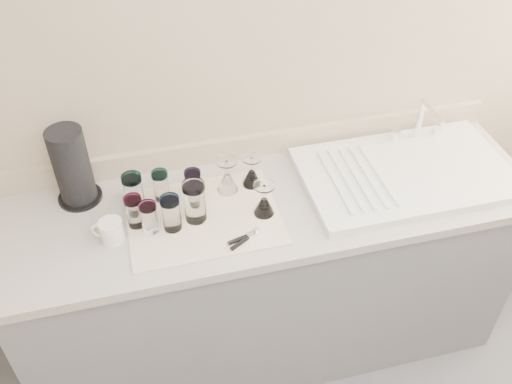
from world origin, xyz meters
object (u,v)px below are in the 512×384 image
object	(u,v)px
tumbler_teal	(134,192)
tumbler_lavender	(195,201)
goblet_back_left	(227,180)
goblet_front_right	(264,204)
tumbler_magenta	(149,217)
tumbler_cyan	(161,185)
goblet_back_right	(252,175)
can_opener	(244,239)
sink_unit	(406,173)
paper_towel_roll	(72,167)
white_mug	(111,231)
tumbler_blue	(171,213)
tumbler_extra	(135,211)
tumbler_purple	(193,185)

from	to	relation	value
tumbler_teal	tumbler_lavender	xyz separation A→B (m)	(0.21, -0.11, 0.01)
goblet_back_left	goblet_front_right	distance (m)	0.19
goblet_front_right	tumbler_teal	bearing A→B (deg)	161.77
tumbler_magenta	goblet_back_left	size ratio (longest dim) A/B	0.86
tumbler_cyan	tumbler_magenta	xyz separation A→B (m)	(-0.06, -0.16, -0.00)
tumbler_lavender	goblet_back_right	world-z (taller)	tumbler_lavender
goblet_back_left	can_opener	world-z (taller)	goblet_back_left
sink_unit	paper_towel_roll	world-z (taller)	paper_towel_roll
tumbler_cyan	white_mug	world-z (taller)	tumbler_cyan
can_opener	tumbler_blue	bearing A→B (deg)	151.73
tumbler_extra	sink_unit	bearing A→B (deg)	0.77
tumbler_purple	tumbler_blue	world-z (taller)	tumbler_blue
sink_unit	white_mug	xyz separation A→B (m)	(-1.15, -0.06, 0.02)
goblet_front_right	can_opener	world-z (taller)	goblet_front_right
sink_unit	tumbler_magenta	bearing A→B (deg)	-176.82
tumbler_magenta	tumbler_blue	size ratio (longest dim) A/B	0.88
can_opener	sink_unit	bearing A→B (deg)	14.98
goblet_back_right	sink_unit	bearing A→B (deg)	-9.20
tumbler_teal	tumbler_extra	world-z (taller)	tumbler_teal
tumbler_purple	paper_towel_roll	xyz separation A→B (m)	(-0.42, 0.11, 0.08)
tumbler_blue	tumbler_cyan	bearing A→B (deg)	95.38
can_opener	tumbler_purple	bearing A→B (deg)	116.46
can_opener	paper_towel_roll	bearing A→B (deg)	145.64
tumbler_teal	tumbler_cyan	xyz separation A→B (m)	(0.10, 0.03, -0.01)
tumbler_extra	white_mug	size ratio (longest dim) A/B	1.02
paper_towel_roll	tumbler_teal	bearing A→B (deg)	-28.74
goblet_back_left	tumbler_magenta	bearing A→B (deg)	-154.96
tumbler_purple	tumbler_blue	size ratio (longest dim) A/B	0.90
tumbler_magenta	tumbler_lavender	world-z (taller)	tumbler_lavender
tumbler_cyan	paper_towel_roll	world-z (taller)	paper_towel_roll
tumbler_extra	paper_towel_roll	distance (m)	0.29
goblet_back_left	tumbler_teal	bearing A→B (deg)	-178.21
tumbler_blue	white_mug	distance (m)	0.22
tumbler_lavender	white_mug	bearing A→B (deg)	-175.26
paper_towel_roll	tumbler_blue	bearing A→B (deg)	-38.31
tumbler_purple	white_mug	distance (m)	0.35
sink_unit	goblet_back_right	distance (m)	0.61
sink_unit	tumbler_lavender	bearing A→B (deg)	-177.48
tumbler_teal	tumbler_purple	size ratio (longest dim) A/B	1.18
tumbler_teal	tumbler_purple	bearing A→B (deg)	-0.79
goblet_back_right	white_mug	bearing A→B (deg)	-163.63
sink_unit	paper_towel_roll	size ratio (longest dim) A/B	2.65
sink_unit	tumbler_purple	distance (m)	0.84
tumbler_magenta	white_mug	world-z (taller)	tumbler_magenta
tumbler_teal	tumbler_magenta	bearing A→B (deg)	-73.26
tumbler_purple	white_mug	world-z (taller)	tumbler_purple
tumbler_purple	tumbler_cyan	bearing A→B (deg)	166.54
tumbler_purple	tumbler_extra	world-z (taller)	same
can_opener	goblet_front_right	bearing A→B (deg)	48.70
white_mug	can_opener	bearing A→B (deg)	-15.74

